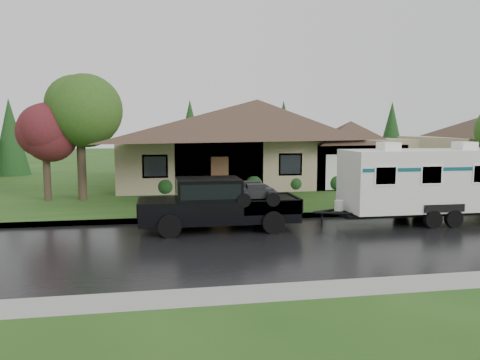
% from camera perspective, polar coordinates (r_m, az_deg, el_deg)
% --- Properties ---
extents(ground, '(140.00, 140.00, 0.00)m').
position_cam_1_polar(ground, '(18.18, 5.17, -6.03)').
color(ground, '#224A17').
rests_on(ground, ground).
extents(road, '(140.00, 8.00, 0.01)m').
position_cam_1_polar(road, '(16.31, 7.02, -7.51)').
color(road, black).
rests_on(road, ground).
extents(curb, '(140.00, 0.50, 0.15)m').
position_cam_1_polar(curb, '(20.30, 3.52, -4.47)').
color(curb, gray).
rests_on(curb, ground).
extents(lawn, '(140.00, 26.00, 0.15)m').
position_cam_1_polar(lawn, '(32.69, -1.69, -0.25)').
color(lawn, '#224A17').
rests_on(lawn, ground).
extents(house_main, '(19.44, 10.80, 6.90)m').
position_cam_1_polar(house_main, '(31.73, 2.72, 5.91)').
color(house_main, gray).
rests_on(house_main, lawn).
extents(tree_left_green, '(4.08, 4.08, 6.76)m').
position_cam_1_polar(tree_left_green, '(25.47, -18.98, 8.21)').
color(tree_left_green, '#382B1E').
rests_on(tree_left_green, lawn).
extents(tree_red, '(3.03, 3.03, 5.01)m').
position_cam_1_polar(tree_red, '(25.78, -22.67, 5.33)').
color(tree_red, '#382B1E').
rests_on(tree_red, lawn).
extents(shrub_row, '(13.60, 1.00, 1.00)m').
position_cam_1_polar(shrub_row, '(27.45, 4.16, -0.36)').
color(shrub_row, '#143814').
rests_on(shrub_row, lawn).
extents(pickup_truck, '(6.00, 2.28, 2.00)m').
position_cam_1_polar(pickup_truck, '(17.89, -2.95, -2.73)').
color(pickup_truck, black).
rests_on(pickup_truck, ground).
extents(travel_trailer, '(7.40, 2.60, 3.32)m').
position_cam_1_polar(travel_trailer, '(20.78, 21.92, 0.02)').
color(travel_trailer, silver).
rests_on(travel_trailer, ground).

